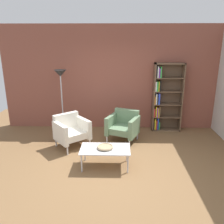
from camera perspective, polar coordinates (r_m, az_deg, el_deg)
The scene contains 8 objects.
ground_plane at distance 4.82m, azimuth 0.67°, elevation -13.88°, with size 8.32×8.32×0.00m, color brown.
brick_back_panel at distance 6.67m, azimuth 1.07°, elevation 8.25°, with size 6.40×0.12×2.90m, color brown.
bookshelf_tall at distance 6.69m, azimuth 12.61°, elevation 3.32°, with size 0.80×0.30×1.90m.
coffee_table_low at distance 4.77m, azimuth -1.67°, elevation -9.21°, with size 1.00×0.56×0.40m.
decorative_bowl at distance 4.74m, azimuth -1.67°, elevation -8.49°, with size 0.32×0.32×0.05m.
armchair_near_window at distance 5.93m, azimuth 2.83°, elevation -3.27°, with size 0.91×0.87×0.78m.
armchair_spare_guest at distance 5.71m, azimuth -9.99°, elevation -4.36°, with size 0.95×0.94×0.78m.
floor_lamp_torchiere at distance 6.39m, azimuth -12.38°, elevation 7.44°, with size 0.32×0.32×1.74m.
Camera 1 is at (0.06, -4.13, 2.49)m, focal length 37.52 mm.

